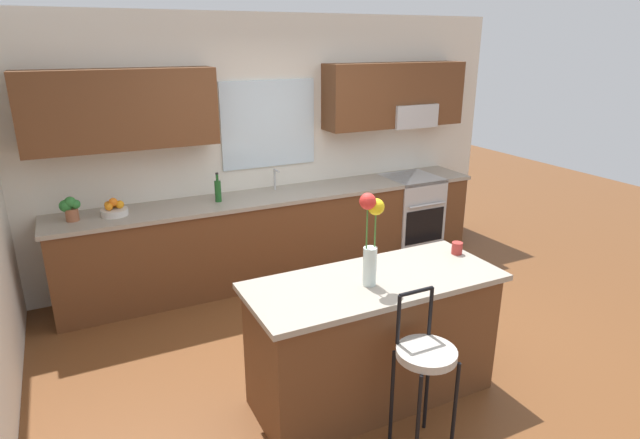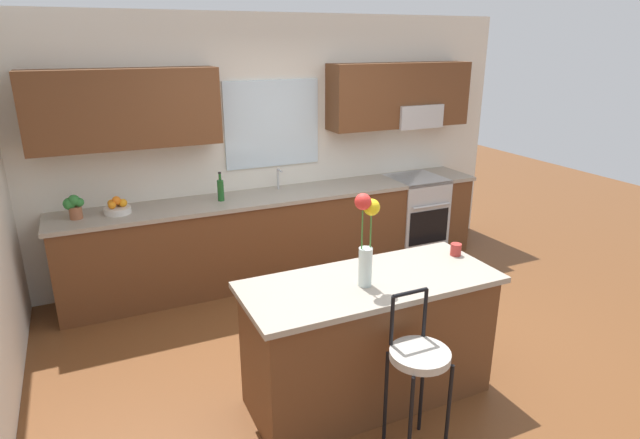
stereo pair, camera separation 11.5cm
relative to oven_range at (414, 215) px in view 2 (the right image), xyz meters
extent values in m
plane|color=brown|center=(-1.65, -1.68, -0.46)|extent=(14.00, 14.00, 0.00)
cube|color=silver|center=(-1.65, 0.38, 0.89)|extent=(5.60, 0.12, 2.70)
cube|color=brown|center=(-3.11, 0.15, 1.39)|extent=(1.68, 0.34, 0.70)
cube|color=brown|center=(-0.19, 0.15, 1.39)|extent=(1.68, 0.34, 0.70)
cube|color=silver|center=(-1.65, 0.31, 1.14)|extent=(1.04, 0.03, 0.90)
cube|color=#B7BABC|center=(0.00, 0.12, 1.16)|extent=(0.56, 0.36, 0.26)
cube|color=brown|center=(-1.65, 0.02, -0.02)|extent=(4.50, 0.60, 0.88)
cube|color=#9E9384|center=(-1.65, 0.02, 0.44)|extent=(4.56, 0.64, 0.04)
cube|color=#B7BABC|center=(-1.65, 0.02, 0.39)|extent=(0.54, 0.38, 0.11)
cylinder|color=#B7BABC|center=(-1.65, 0.18, 0.57)|extent=(0.02, 0.02, 0.22)
cylinder|color=#B7BABC|center=(-1.65, 0.12, 0.68)|extent=(0.02, 0.12, 0.02)
cube|color=#B7BABC|center=(0.00, 0.00, 0.00)|extent=(0.60, 0.60, 0.92)
cube|color=black|center=(0.00, -0.29, -0.06)|extent=(0.52, 0.02, 0.40)
cylinder|color=#B7BABC|center=(0.00, -0.33, 0.20)|extent=(0.50, 0.02, 0.02)
cube|color=brown|center=(-1.87, -2.18, -0.02)|extent=(1.67, 0.65, 0.88)
cube|color=#9E9384|center=(-1.87, -2.18, 0.44)|extent=(1.75, 0.73, 0.04)
cylinder|color=black|center=(-2.00, -2.90, -0.13)|extent=(0.02, 0.02, 0.66)
cylinder|color=black|center=(-1.73, -2.90, -0.13)|extent=(0.02, 0.02, 0.66)
cylinder|color=black|center=(-2.00, -2.63, -0.13)|extent=(0.02, 0.02, 0.66)
cylinder|color=black|center=(-1.73, -2.63, -0.13)|extent=(0.02, 0.02, 0.66)
cylinder|color=#B2ADA3|center=(-1.87, -2.77, 0.23)|extent=(0.36, 0.36, 0.05)
cylinder|color=black|center=(-1.98, -2.63, 0.41)|extent=(0.02, 0.02, 0.32)
cylinder|color=black|center=(-1.75, -2.63, 0.41)|extent=(0.02, 0.02, 0.32)
cylinder|color=black|center=(-1.87, -2.63, 0.57)|extent=(0.23, 0.02, 0.02)
cylinder|color=silver|center=(-1.95, -2.24, 0.59)|extent=(0.09, 0.09, 0.26)
cylinder|color=#3D722D|center=(-1.91, -2.23, 0.76)|extent=(0.01, 0.01, 0.45)
sphere|color=yellow|center=(-1.91, -2.23, 0.99)|extent=(0.11, 0.11, 0.11)
cylinder|color=#3D722D|center=(-1.98, -2.24, 0.79)|extent=(0.01, 0.01, 0.50)
sphere|color=red|center=(-1.98, -2.24, 1.03)|extent=(0.11, 0.11, 0.11)
cylinder|color=#A52D28|center=(-1.09, -2.08, 0.51)|extent=(0.08, 0.08, 0.09)
cylinder|color=silver|center=(-3.28, 0.02, 0.49)|extent=(0.24, 0.24, 0.06)
sphere|color=orange|center=(-3.23, 0.02, 0.56)|extent=(0.07, 0.07, 0.07)
sphere|color=orange|center=(-3.26, 0.08, 0.56)|extent=(0.07, 0.07, 0.07)
sphere|color=orange|center=(-3.32, 0.06, 0.56)|extent=(0.07, 0.07, 0.07)
sphere|color=orange|center=(-3.32, -0.01, 0.56)|extent=(0.07, 0.07, 0.07)
sphere|color=orange|center=(-3.28, 0.02, 0.59)|extent=(0.08, 0.08, 0.08)
cylinder|color=#1E5923|center=(-2.31, 0.02, 0.57)|extent=(0.06, 0.06, 0.21)
cylinder|color=#1E5923|center=(-2.31, 0.02, 0.70)|extent=(0.03, 0.03, 0.07)
cylinder|color=black|center=(-2.31, 0.02, 0.74)|extent=(0.03, 0.03, 0.02)
cylinder|color=#9E5B3D|center=(-3.63, 0.02, 0.52)|extent=(0.11, 0.11, 0.11)
sphere|color=#2D7A33|center=(-3.63, 0.02, 0.63)|extent=(0.10, 0.10, 0.10)
sphere|color=#2D7A33|center=(-3.67, 0.03, 0.60)|extent=(0.11, 0.11, 0.11)
sphere|color=#2D7A33|center=(-3.59, 0.01, 0.61)|extent=(0.08, 0.08, 0.08)
camera|label=1|loc=(-3.62, -4.89, 1.98)|focal=29.55mm
camera|label=2|loc=(-3.51, -4.94, 1.98)|focal=29.55mm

